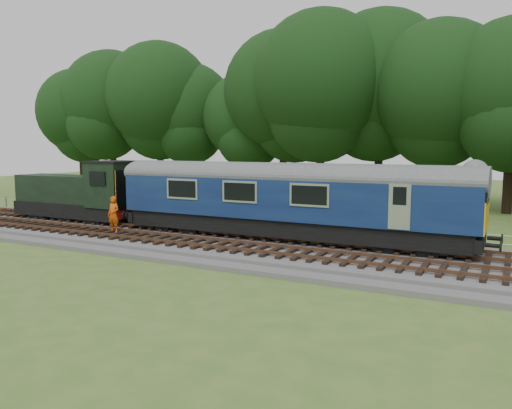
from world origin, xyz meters
The scene contains 9 objects.
ground centered at (0.00, 0.00, 0.00)m, with size 120.00×120.00×0.00m, color #426826.
ballast centered at (0.00, 0.00, 0.17)m, with size 70.00×7.00×0.35m, color #4C4C4F.
track_north centered at (0.00, 1.40, 0.42)m, with size 67.20×2.40×0.21m.
track_south centered at (0.00, -1.60, 0.42)m, with size 67.20×2.40×0.21m.
fence centered at (0.00, 4.50, 0.00)m, with size 64.00×0.12×1.00m, color #6B6054, non-canonical shape.
tree_line centered at (0.00, 22.00, 0.00)m, with size 70.00×8.00×18.00m, color black, non-canonical shape.
dmu_railcar centered at (5.52, 1.40, 2.61)m, with size 18.05×2.86×3.88m.
shunter_loco centered at (-8.41, 1.40, 1.97)m, with size 8.91×2.60×3.38m.
worker centered at (-3.39, -1.12, 1.33)m, with size 0.71×0.47×1.96m, color #DE500B.
Camera 1 is at (15.55, -20.88, 4.96)m, focal length 35.00 mm.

